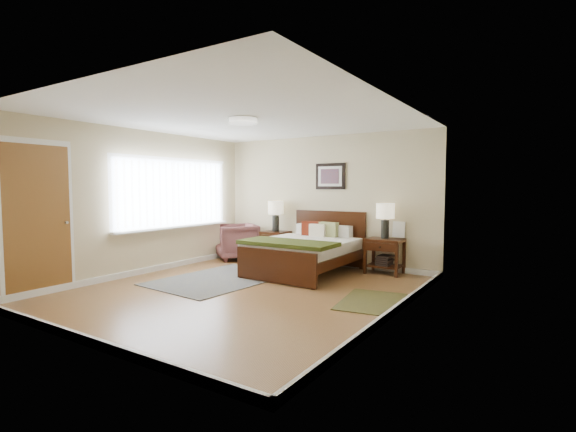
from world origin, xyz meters
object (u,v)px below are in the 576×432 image
object	(u,v)px
nightstand_left	(275,237)
lamp_left	(276,211)
bed	(306,246)
nightstand_right	(384,252)
lamp_right	(385,215)
rug_persian	(219,279)
armchair	(237,242)

from	to	relation	value
nightstand_left	lamp_left	world-z (taller)	lamp_left
bed	lamp_left	bearing A→B (deg)	147.73
lamp_left	nightstand_right	bearing A→B (deg)	-0.32
lamp_right	rug_persian	world-z (taller)	lamp_right
nightstand_left	rug_persian	size ratio (longest dim) A/B	0.28
bed	lamp_right	bearing A→B (deg)	31.32
nightstand_left	bed	bearing A→B (deg)	-31.50
lamp_left	rug_persian	size ratio (longest dim) A/B	0.28
bed	lamp_left	xyz separation A→B (m)	(-1.13, 0.72, 0.55)
nightstand_left	nightstand_right	world-z (taller)	nightstand_right
nightstand_right	nightstand_left	bearing A→B (deg)	-179.80
nightstand_left	nightstand_right	distance (m)	2.31
nightstand_left	nightstand_right	xyz separation A→B (m)	(2.31, 0.01, -0.11)
lamp_left	armchair	size ratio (longest dim) A/B	0.74
lamp_left	lamp_right	size ratio (longest dim) A/B	1.00
lamp_right	rug_persian	distance (m)	3.04
nightstand_left	nightstand_right	bearing A→B (deg)	0.20
nightstand_left	armchair	size ratio (longest dim) A/B	0.74
nightstand_left	rug_persian	xyz separation A→B (m)	(0.18, -1.90, -0.48)
lamp_right	armchair	size ratio (longest dim) A/B	0.74
lamp_left	rug_persian	xyz separation A→B (m)	(0.18, -1.92, -1.03)
nightstand_left	armchair	bearing A→B (deg)	-162.88
bed	lamp_left	distance (m)	1.45
bed	nightstand_right	bearing A→B (deg)	30.85
nightstand_right	lamp_right	distance (m)	0.66
lamp_right	nightstand_left	bearing A→B (deg)	-179.47
nightstand_left	rug_persian	bearing A→B (deg)	-84.44
nightstand_right	rug_persian	distance (m)	2.88
nightstand_right	bed	bearing A→B (deg)	-149.15
bed	nightstand_left	world-z (taller)	bed
bed	armchair	xyz separation A→B (m)	(-1.94, 0.45, -0.11)
bed	nightstand_right	distance (m)	1.37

